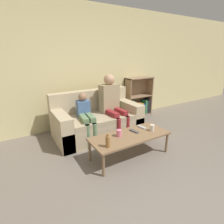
{
  "coord_description": "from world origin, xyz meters",
  "views": [
    {
      "loc": [
        -1.45,
        -1.09,
        1.61
      ],
      "look_at": [
        0.04,
        1.4,
        0.63
      ],
      "focal_mm": 28.0,
      "sensor_mm": 36.0,
      "label": 1
    }
  ],
  "objects_px": {
    "couch": "(97,121)",
    "person_child": "(86,115)",
    "bookshelf": "(138,102)",
    "tv_remote_0": "(134,131)",
    "bottle": "(108,141)",
    "tv_remote_1": "(142,127)",
    "coffee_table": "(130,137)",
    "person_adult": "(111,100)",
    "cup_far": "(119,133)",
    "cup_near": "(152,128)"
  },
  "relations": [
    {
      "from": "person_adult",
      "to": "bookshelf",
      "type": "bearing_deg",
      "value": 22.42
    },
    {
      "from": "cup_far",
      "to": "tv_remote_1",
      "type": "bearing_deg",
      "value": 7.88
    },
    {
      "from": "coffee_table",
      "to": "cup_far",
      "type": "bearing_deg",
      "value": 161.21
    },
    {
      "from": "bookshelf",
      "to": "person_adult",
      "type": "bearing_deg",
      "value": -153.33
    },
    {
      "from": "tv_remote_0",
      "to": "bottle",
      "type": "distance_m",
      "value": 0.65
    },
    {
      "from": "person_child",
      "to": "bottle",
      "type": "relative_size",
      "value": 4.52
    },
    {
      "from": "person_child",
      "to": "person_adult",
      "type": "bearing_deg",
      "value": 13.42
    },
    {
      "from": "couch",
      "to": "person_child",
      "type": "relative_size",
      "value": 1.88
    },
    {
      "from": "person_child",
      "to": "cup_far",
      "type": "xyz_separation_m",
      "value": [
        0.21,
        -0.81,
        -0.09
      ]
    },
    {
      "from": "cup_far",
      "to": "tv_remote_0",
      "type": "xyz_separation_m",
      "value": [
        0.3,
        0.01,
        -0.04
      ]
    },
    {
      "from": "person_adult",
      "to": "person_child",
      "type": "height_order",
      "value": "person_adult"
    },
    {
      "from": "bookshelf",
      "to": "tv_remote_0",
      "type": "xyz_separation_m",
      "value": [
        -1.27,
        -1.47,
        0.02
      ]
    },
    {
      "from": "person_child",
      "to": "tv_remote_0",
      "type": "distance_m",
      "value": 0.96
    },
    {
      "from": "bottle",
      "to": "person_adult",
      "type": "bearing_deg",
      "value": 57.12
    },
    {
      "from": "person_child",
      "to": "tv_remote_1",
      "type": "relative_size",
      "value": 5.2
    },
    {
      "from": "cup_far",
      "to": "bottle",
      "type": "bearing_deg",
      "value": -147.69
    },
    {
      "from": "cup_far",
      "to": "tv_remote_0",
      "type": "bearing_deg",
      "value": 1.74
    },
    {
      "from": "bookshelf",
      "to": "bottle",
      "type": "height_order",
      "value": "bookshelf"
    },
    {
      "from": "couch",
      "to": "bookshelf",
      "type": "relative_size",
      "value": 1.68
    },
    {
      "from": "coffee_table",
      "to": "tv_remote_1",
      "type": "distance_m",
      "value": 0.37
    },
    {
      "from": "tv_remote_1",
      "to": "couch",
      "type": "bearing_deg",
      "value": 108.08
    },
    {
      "from": "cup_near",
      "to": "coffee_table",
      "type": "bearing_deg",
      "value": 172.35
    },
    {
      "from": "couch",
      "to": "person_child",
      "type": "distance_m",
      "value": 0.41
    },
    {
      "from": "couch",
      "to": "cup_near",
      "type": "xyz_separation_m",
      "value": [
        0.49,
        -1.07,
        0.13
      ]
    },
    {
      "from": "bookshelf",
      "to": "coffee_table",
      "type": "height_order",
      "value": "bookshelf"
    },
    {
      "from": "coffee_table",
      "to": "tv_remote_1",
      "type": "xyz_separation_m",
      "value": [
        0.35,
        0.13,
        0.04
      ]
    },
    {
      "from": "coffee_table",
      "to": "tv_remote_1",
      "type": "relative_size",
      "value": 7.39
    },
    {
      "from": "bottle",
      "to": "bookshelf",
      "type": "bearing_deg",
      "value": 41.61
    },
    {
      "from": "coffee_table",
      "to": "tv_remote_0",
      "type": "distance_m",
      "value": 0.15
    },
    {
      "from": "coffee_table",
      "to": "person_child",
      "type": "xyz_separation_m",
      "value": [
        -0.39,
        0.87,
        0.18
      ]
    },
    {
      "from": "couch",
      "to": "cup_near",
      "type": "height_order",
      "value": "couch"
    },
    {
      "from": "cup_near",
      "to": "person_child",
      "type": "bearing_deg",
      "value": 130.78
    },
    {
      "from": "person_child",
      "to": "cup_far",
      "type": "distance_m",
      "value": 0.84
    },
    {
      "from": "bookshelf",
      "to": "tv_remote_1",
      "type": "bearing_deg",
      "value": -126.85
    },
    {
      "from": "person_child",
      "to": "tv_remote_1",
      "type": "bearing_deg",
      "value": -38.51
    },
    {
      "from": "couch",
      "to": "bottle",
      "type": "bearing_deg",
      "value": -109.35
    },
    {
      "from": "coffee_table",
      "to": "person_child",
      "type": "distance_m",
      "value": 0.97
    },
    {
      "from": "bookshelf",
      "to": "coffee_table",
      "type": "xyz_separation_m",
      "value": [
        -1.4,
        -1.54,
        -0.02
      ]
    },
    {
      "from": "coffee_table",
      "to": "bottle",
      "type": "distance_m",
      "value": 0.52
    },
    {
      "from": "couch",
      "to": "cup_far",
      "type": "xyz_separation_m",
      "value": [
        -0.09,
        -0.95,
        0.13
      ]
    },
    {
      "from": "person_adult",
      "to": "coffee_table",
      "type": "bearing_deg",
      "value": -106.89
    },
    {
      "from": "coffee_table",
      "to": "tv_remote_1",
      "type": "height_order",
      "value": "tv_remote_1"
    },
    {
      "from": "cup_near",
      "to": "tv_remote_0",
      "type": "distance_m",
      "value": 0.31
    },
    {
      "from": "cup_near",
      "to": "cup_far",
      "type": "xyz_separation_m",
      "value": [
        -0.58,
        0.11,
        0.0
      ]
    },
    {
      "from": "tv_remote_0",
      "to": "bottle",
      "type": "relative_size",
      "value": 0.87
    },
    {
      "from": "person_child",
      "to": "cup_near",
      "type": "relative_size",
      "value": 8.48
    },
    {
      "from": "couch",
      "to": "cup_far",
      "type": "bearing_deg",
      "value": -95.53
    },
    {
      "from": "coffee_table",
      "to": "tv_remote_1",
      "type": "bearing_deg",
      "value": 20.73
    },
    {
      "from": "tv_remote_0",
      "to": "tv_remote_1",
      "type": "relative_size",
      "value": 1.01
    },
    {
      "from": "bottle",
      "to": "tv_remote_0",
      "type": "bearing_deg",
      "value": 18.52
    }
  ]
}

